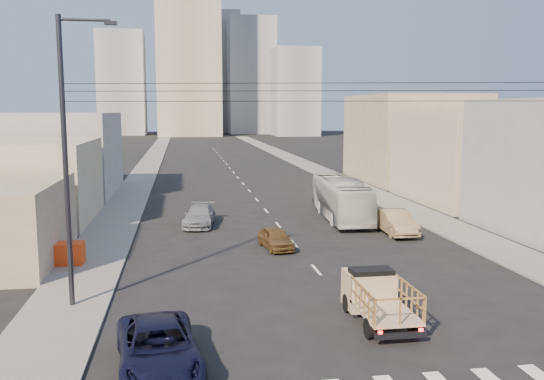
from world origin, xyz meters
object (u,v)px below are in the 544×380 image
object	(u,v)px
city_bus	(341,199)
sedan_grey	(200,216)
streetlamp_left	(68,155)
navy_pickup	(158,348)
crate_stack	(66,253)
sedan_tan	(395,222)
sedan_brown	(276,238)
flatbed_pickup	(378,295)

from	to	relation	value
city_bus	sedan_grey	xyz separation A→B (m)	(-10.76, -1.09, -0.84)
sedan_grey	streetlamp_left	bearing A→B (deg)	-100.47
sedan_grey	streetlamp_left	world-z (taller)	streetlamp_left
navy_pickup	sedan_grey	world-z (taller)	navy_pickup
crate_stack	sedan_grey	bearing A→B (deg)	52.87
navy_pickup	crate_stack	xyz separation A→B (m)	(-5.33, 13.44, -0.07)
sedan_grey	crate_stack	world-z (taller)	sedan_grey
sedan_tan	sedan_brown	bearing A→B (deg)	-160.75
city_bus	sedan_grey	bearing A→B (deg)	-170.54
navy_pickup	streetlamp_left	xyz separation A→B (m)	(-3.73, 6.63, 5.68)
navy_pickup	city_bus	xyz separation A→B (m)	(12.80, 24.26, 0.81)
sedan_grey	flatbed_pickup	bearing A→B (deg)	-63.87
sedan_brown	sedan_tan	world-z (taller)	sedan_tan
sedan_brown	sedan_grey	xyz separation A→B (m)	(-4.29, 7.60, 0.09)
crate_stack	navy_pickup	bearing A→B (deg)	-68.35
city_bus	sedan_tan	world-z (taller)	city_bus
flatbed_pickup	city_bus	size ratio (longest dim) A/B	0.39
city_bus	sedan_grey	distance (m)	10.85
navy_pickup	city_bus	size ratio (longest dim) A/B	0.48
city_bus	sedan_tan	size ratio (longest dim) A/B	2.30
flatbed_pickup	sedan_grey	size ratio (longest dim) A/B	0.88
navy_pickup	sedan_brown	distance (m)	16.81
sedan_tan	streetlamp_left	world-z (taller)	streetlamp_left
flatbed_pickup	sedan_brown	size ratio (longest dim) A/B	1.18
city_bus	sedan_grey	world-z (taller)	city_bus
city_bus	streetlamp_left	world-z (taller)	streetlamp_left
flatbed_pickup	city_bus	bearing A→B (deg)	78.12
navy_pickup	sedan_brown	xyz separation A→B (m)	(6.33, 15.57, -0.12)
navy_pickup	sedan_grey	bearing A→B (deg)	78.08
navy_pickup	crate_stack	distance (m)	14.46
sedan_brown	sedan_grey	size ratio (longest dim) A/B	0.75
flatbed_pickup	sedan_grey	xyz separation A→B (m)	(-6.30, 20.11, -0.37)
sedan_tan	streetlamp_left	xyz separation A→B (m)	(-18.67, -11.77, 5.63)
city_bus	crate_stack	distance (m)	21.13
city_bus	crate_stack	bearing A→B (deg)	-145.49
city_bus	navy_pickup	bearing A→B (deg)	-114.14
sedan_brown	streetlamp_left	distance (m)	14.65
sedan_tan	sedan_grey	world-z (taller)	sedan_tan
sedan_brown	crate_stack	xyz separation A→B (m)	(-11.66, -2.13, 0.06)
sedan_grey	sedan_tan	bearing A→B (deg)	-11.56
flatbed_pickup	streetlamp_left	world-z (taller)	streetlamp_left
crate_stack	sedan_brown	bearing A→B (deg)	10.37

